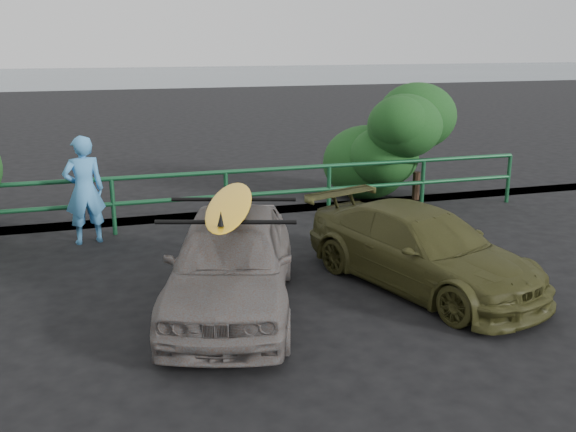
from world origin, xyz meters
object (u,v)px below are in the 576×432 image
at_px(olive_vehicle, 422,249).
at_px(surfboard, 230,205).
at_px(guardrail, 171,202).
at_px(man, 84,190).
at_px(sedan, 231,261).

distance_m(olive_vehicle, surfboard, 2.79).
xyz_separation_m(guardrail, olive_vehicle, (2.96, -3.75, 0.02)).
relative_size(olive_vehicle, man, 2.04).
bearing_deg(man, sedan, 105.68).
height_order(man, surfboard, man).
xyz_separation_m(man, surfboard, (1.75, -3.42, 0.46)).
bearing_deg(sedan, olive_vehicle, 17.46).
bearing_deg(sedan, guardrail, 111.59).
bearing_deg(guardrail, sedan, -85.52).
bearing_deg(guardrail, man, -166.46).
xyz_separation_m(olive_vehicle, man, (-4.41, 3.40, 0.37)).
height_order(sedan, surfboard, surfboard).
xyz_separation_m(sedan, man, (-1.75, 3.42, 0.27)).
height_order(guardrail, sedan, sedan).
bearing_deg(man, surfboard, 105.68).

